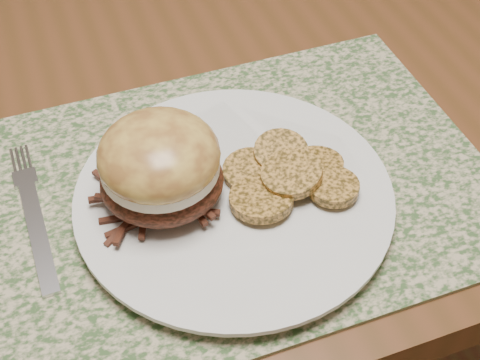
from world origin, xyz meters
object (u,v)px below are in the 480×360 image
at_px(dining_table, 71,110).
at_px(pork_sandwich, 160,166).
at_px(dinner_plate, 234,198).
at_px(fork, 33,213).

distance_m(dining_table, pork_sandwich, 0.30).
height_order(dinner_plate, pork_sandwich, pork_sandwich).
xyz_separation_m(dinner_plate, fork, (-0.17, 0.05, -0.01)).
bearing_deg(pork_sandwich, dinner_plate, 3.99).
bearing_deg(pork_sandwich, fork, -178.59).
distance_m(dinner_plate, fork, 0.17).
height_order(dinner_plate, fork, dinner_plate).
bearing_deg(fork, dinner_plate, -17.19).
distance_m(pork_sandwich, fork, 0.13).
xyz_separation_m(dining_table, fork, (-0.06, -0.23, 0.09)).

